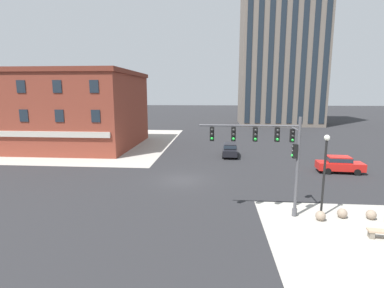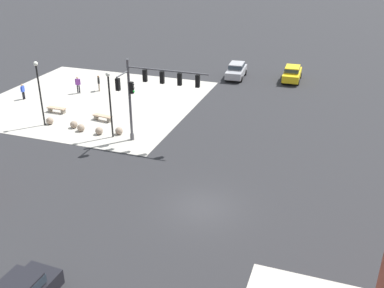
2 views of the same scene
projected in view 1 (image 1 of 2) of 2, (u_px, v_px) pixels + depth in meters
name	position (u px, v px, depth m)	size (l,w,h in m)	color
ground_plane	(182.00, 180.00, 27.29)	(320.00, 320.00, 0.00)	#262628
sidewalk_far_corner	(76.00, 142.00, 48.53)	(32.00, 32.00, 0.02)	#A8A399
traffic_signal_main	(272.00, 148.00, 18.87)	(6.44, 2.09, 6.52)	#4C4C51
bollard_sphere_curb_a	(321.00, 216.00, 18.63)	(0.62, 0.62, 0.62)	gray
bollard_sphere_curb_b	(342.00, 213.00, 19.02)	(0.62, 0.62, 0.62)	gray
bollard_sphere_curb_c	(371.00, 215.00, 18.80)	(0.62, 0.62, 0.62)	gray
street_lamp_corner_near	(325.00, 166.00, 18.68)	(0.36, 0.36, 5.40)	black
car_main_northbound_near	(230.00, 149.00, 37.17)	(2.01, 4.46, 1.68)	black
car_main_northbound_far	(340.00, 164.00, 29.64)	(4.51, 2.12, 1.68)	red
storefront_block_near_corner	(60.00, 109.00, 44.18)	(23.05, 17.46, 11.04)	brown
residential_tower_skyline_right	(282.00, 28.00, 71.42)	(19.70, 14.48, 46.90)	#70665B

